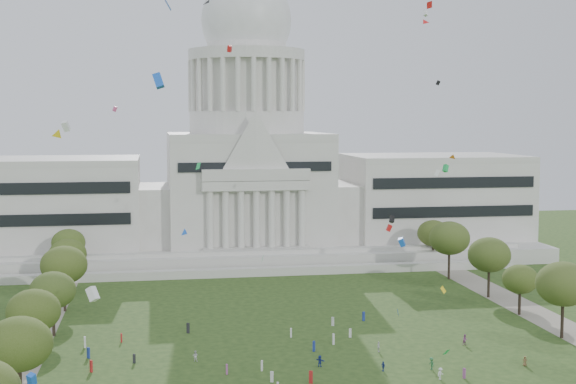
{
  "coord_description": "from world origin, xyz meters",
  "views": [
    {
      "loc": [
        -26.39,
        -110.39,
        38.54
      ],
      "look_at": [
        0.0,
        45.0,
        24.0
      ],
      "focal_mm": 50.0,
      "sensor_mm": 36.0,
      "label": 1
    }
  ],
  "objects": [
    {
      "name": "row_tree_r_6",
      "position": [
        45.96,
        88.13,
        8.51
      ],
      "size": [
        8.42,
        8.42,
        11.97
      ],
      "color": "black",
      "rests_on": "ground"
    },
    {
      "name": "person_9",
      "position": [
        15.17,
        -0.37,
        0.89
      ],
      "size": [
        1.3,
        1.13,
        1.79
      ],
      "primitive_type": "imported",
      "rotation": [
        0.0,
        0.0,
        0.57
      ],
      "color": "silver",
      "rests_on": "ground"
    },
    {
      "name": "row_tree_r_3",
      "position": [
        44.4,
        34.48,
        7.08
      ],
      "size": [
        7.01,
        7.01,
        9.98
      ],
      "color": "black",
      "rests_on": "ground"
    },
    {
      "name": "distant_crowd",
      "position": [
        -16.22,
        13.57,
        0.87
      ],
      "size": [
        59.08,
        38.2,
        1.95
      ],
      "color": "#4C4C51",
      "rests_on": "ground"
    },
    {
      "name": "row_tree_l_2",
      "position": [
        -45.04,
        17.3,
        8.51
      ],
      "size": [
        8.42,
        8.42,
        11.97
      ],
      "color": "black",
      "rests_on": "ground"
    },
    {
      "name": "person_5",
      "position": [
        -1.14,
        8.66,
        0.91
      ],
      "size": [
        1.65,
        1.69,
        1.82
      ],
      "primitive_type": "imported",
      "rotation": [
        0.0,
        0.0,
        2.33
      ],
      "color": "navy",
      "rests_on": "ground"
    },
    {
      "name": "person_2",
      "position": [
        25.7,
        16.08,
        0.95
      ],
      "size": [
        0.99,
        0.68,
        1.9
      ],
      "primitive_type": "imported",
      "rotation": [
        0.0,
        0.0,
        0.13
      ],
      "color": "#994C8C",
      "rests_on": "ground"
    },
    {
      "name": "kite_swarm",
      "position": [
        -3.78,
        10.0,
        33.19
      ],
      "size": [
        77.3,
        104.68,
        62.84
      ],
      "color": "black",
      "rests_on": "ground"
    },
    {
      "name": "row_tree_l_3",
      "position": [
        -44.09,
        33.92,
        8.21
      ],
      "size": [
        8.12,
        8.12,
        11.55
      ],
      "color": "black",
      "rests_on": "ground"
    },
    {
      "name": "row_tree_r_4",
      "position": [
        44.76,
        50.04,
        9.29
      ],
      "size": [
        9.19,
        9.19,
        13.06
      ],
      "color": "black",
      "rests_on": "ground"
    },
    {
      "name": "row_tree_l_1",
      "position": [
        -44.07,
        -2.96,
        8.95
      ],
      "size": [
        8.86,
        8.86,
        12.59
      ],
      "color": "black",
      "rests_on": "ground"
    },
    {
      "name": "person_0",
      "position": [
        30.49,
        3.63,
        0.78
      ],
      "size": [
        0.9,
        0.76,
        1.56
      ],
      "primitive_type": "imported",
      "rotation": [
        0.0,
        0.0,
        5.88
      ],
      "color": "olive",
      "rests_on": "ground"
    },
    {
      "name": "person_3",
      "position": [
        15.45,
        4.29,
        0.97
      ],
      "size": [
        0.86,
        1.35,
        1.95
      ],
      "primitive_type": "imported",
      "rotation": [
        0.0,
        0.0,
        4.89
      ],
      "color": "#33723F",
      "rests_on": "ground"
    },
    {
      "name": "row_tree_r_2",
      "position": [
        44.17,
        17.44,
        9.66
      ],
      "size": [
        9.55,
        9.55,
        13.58
      ],
      "color": "black",
      "rests_on": "ground"
    },
    {
      "name": "row_tree_r_5",
      "position": [
        43.49,
        70.19,
        9.93
      ],
      "size": [
        9.82,
        9.82,
        13.96
      ],
      "color": "black",
      "rests_on": "ground"
    },
    {
      "name": "person_4",
      "position": [
        7.95,
        4.92,
        0.76
      ],
      "size": [
        0.81,
        1.01,
        1.52
      ],
      "primitive_type": "imported",
      "rotation": [
        0.0,
        0.0,
        5.14
      ],
      "color": "navy",
      "rests_on": "ground"
    },
    {
      "name": "person_8",
      "position": [
        -20.12,
        14.72,
        0.86
      ],
      "size": [
        0.95,
        0.74,
        1.72
      ],
      "primitive_type": "imported",
      "rotation": [
        0.0,
        0.0,
        2.84
      ],
      "color": "silver",
      "rests_on": "ground"
    },
    {
      "name": "row_tree_l_5",
      "position": [
        -45.22,
        71.01,
        8.42
      ],
      "size": [
        8.33,
        8.33,
        11.85
      ],
      "color": "black",
      "rests_on": "ground"
    },
    {
      "name": "ground",
      "position": [
        0.0,
        0.0,
        0.0
      ],
      "size": [
        400.0,
        400.0,
        0.0
      ],
      "primitive_type": "plane",
      "color": "#274117",
      "rests_on": "ground"
    },
    {
      "name": "path_left",
      "position": [
        -48.0,
        30.0,
        0.02
      ],
      "size": [
        8.0,
        160.0,
        0.04
      ],
      "primitive_type": "cube",
      "color": "gray",
      "rests_on": "ground"
    },
    {
      "name": "capitol",
      "position": [
        0.0,
        113.59,
        22.3
      ],
      "size": [
        160.0,
        64.5,
        91.3
      ],
      "color": "beige",
      "rests_on": "ground"
    },
    {
      "name": "path_right",
      "position": [
        48.0,
        30.0,
        0.02
      ],
      "size": [
        8.0,
        160.0,
        0.04
      ],
      "primitive_type": "cube",
      "color": "gray",
      "rests_on": "ground"
    },
    {
      "name": "person_10",
      "position": [
        10.05,
        14.7,
        0.87
      ],
      "size": [
        0.9,
        1.15,
        1.73
      ],
      "primitive_type": "imported",
      "rotation": [
        0.0,
        0.0,
        1.17
      ],
      "color": "silver",
      "rests_on": "ground"
    },
    {
      "name": "row_tree_l_6",
      "position": [
        -46.87,
        89.14,
        8.27
      ],
      "size": [
        8.19,
        8.19,
        11.64
      ],
      "color": "black",
      "rests_on": "ground"
    },
    {
      "name": "row_tree_l_4",
      "position": [
        -44.08,
        52.42,
        9.39
      ],
      "size": [
        9.29,
        9.29,
        13.21
      ],
      "color": "black",
      "rests_on": "ground"
    }
  ]
}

